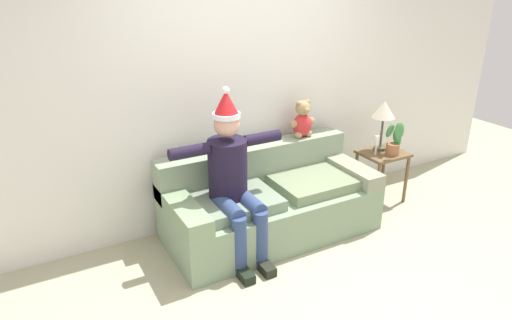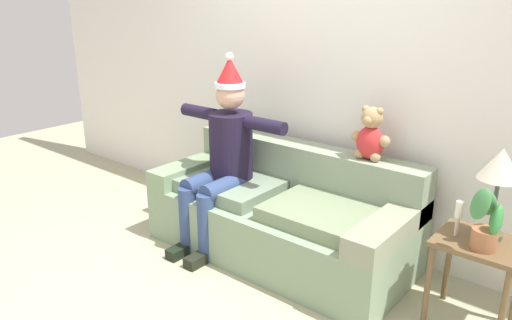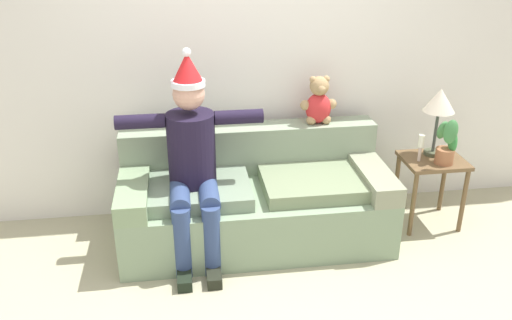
% 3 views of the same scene
% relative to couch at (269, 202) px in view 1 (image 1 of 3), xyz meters
% --- Properties ---
extents(ground_plane, '(10.00, 10.00, 0.00)m').
position_rel_couch_xyz_m(ground_plane, '(0.00, -1.02, -0.32)').
color(ground_plane, '#ABA786').
extents(back_wall, '(7.00, 0.10, 2.70)m').
position_rel_couch_xyz_m(back_wall, '(0.00, 0.53, 1.03)').
color(back_wall, silver).
rests_on(back_wall, ground_plane).
extents(couch, '(1.99, 0.90, 0.80)m').
position_rel_couch_xyz_m(couch, '(0.00, 0.00, 0.00)').
color(couch, gray).
rests_on(couch, ground_plane).
extents(person_seated, '(1.02, 0.77, 1.51)m').
position_rel_couch_xyz_m(person_seated, '(-0.46, -0.16, 0.44)').
color(person_seated, black).
rests_on(person_seated, ground_plane).
extents(teddy_bear, '(0.29, 0.17, 0.38)m').
position_rel_couch_xyz_m(teddy_bear, '(0.54, 0.28, 0.65)').
color(teddy_bear, red).
rests_on(teddy_bear, couch).
extents(side_table, '(0.47, 0.41, 0.57)m').
position_rel_couch_xyz_m(side_table, '(1.41, -0.01, 0.14)').
color(side_table, brown).
rests_on(side_table, ground_plane).
extents(table_lamp, '(0.24, 0.24, 0.54)m').
position_rel_couch_xyz_m(table_lamp, '(1.44, 0.07, 0.67)').
color(table_lamp, '#474E38').
rests_on(table_lamp, side_table).
extents(potted_plant, '(0.18, 0.27, 0.39)m').
position_rel_couch_xyz_m(potted_plant, '(1.45, -0.11, 0.41)').
color(potted_plant, '#9D613E').
rests_on(potted_plant, side_table).
extents(candle_tall, '(0.04, 0.04, 0.22)m').
position_rel_couch_xyz_m(candle_tall, '(1.28, -0.03, 0.39)').
color(candle_tall, beige).
rests_on(candle_tall, side_table).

